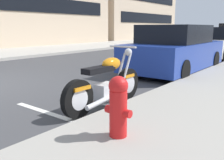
% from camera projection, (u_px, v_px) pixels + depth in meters
% --- Properties ---
extents(sidewalk_far_curb, '(120.00, 5.00, 0.14)m').
position_uv_depth(sidewalk_far_curb, '(94.00, 46.00, 19.48)').
color(sidewalk_far_curb, '#ADA89E').
rests_on(sidewalk_far_curb, ground).
extents(parking_stall_stripe, '(0.12, 2.20, 0.01)m').
position_uv_depth(parking_stall_stripe, '(56.00, 115.00, 4.27)').
color(parking_stall_stripe, silver).
rests_on(parking_stall_stripe, ground).
extents(parked_motorcycle, '(2.08, 0.62, 1.12)m').
position_uv_depth(parked_motorcycle, '(106.00, 85.00, 4.62)').
color(parked_motorcycle, black).
rests_on(parked_motorcycle, ground).
extents(parked_car_mid_block, '(4.47, 1.96, 1.55)m').
position_uv_depth(parked_car_mid_block, '(176.00, 50.00, 8.40)').
color(parked_car_mid_block, navy).
rests_on(parked_car_mid_block, ground).
extents(parked_car_behind_motorcycle, '(4.18, 1.88, 1.49)m').
position_uv_depth(parked_car_behind_motorcycle, '(214.00, 44.00, 12.25)').
color(parked_car_behind_motorcycle, beige).
rests_on(parked_car_behind_motorcycle, ground).
extents(car_opposite_curb, '(4.59, 2.04, 1.48)m').
position_uv_depth(car_opposite_curb, '(168.00, 36.00, 22.57)').
color(car_opposite_curb, navy).
rests_on(car_opposite_curb, ground).
extents(fire_hydrant, '(0.24, 0.36, 0.77)m').
position_uv_depth(fire_hydrant, '(118.00, 105.00, 3.05)').
color(fire_hydrant, red).
rests_on(fire_hydrant, sidewalk_near_curb).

